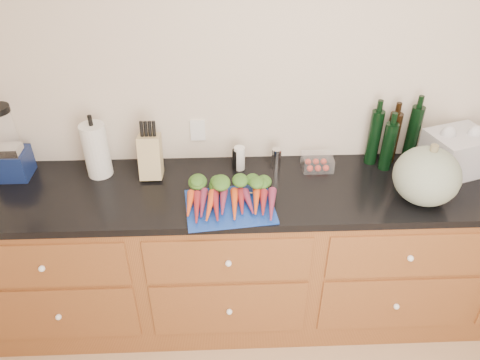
{
  "coord_description": "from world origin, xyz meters",
  "views": [
    {
      "loc": [
        -0.46,
        -0.65,
        2.36
      ],
      "look_at": [
        -0.38,
        1.2,
        1.06
      ],
      "focal_mm": 35.0,
      "sensor_mm": 36.0,
      "label": 1
    }
  ],
  "objects_px": {
    "paper_towel": "(96,150)",
    "squash": "(427,176)",
    "carrots": "(230,196)",
    "knife_block": "(150,157)",
    "cutting_board": "(230,206)",
    "tomato_box": "(317,162)",
    "blender_appliance": "(8,147)"
  },
  "relations": [
    {
      "from": "paper_towel",
      "to": "squash",
      "type": "bearing_deg",
      "value": -10.18
    },
    {
      "from": "carrots",
      "to": "knife_block",
      "type": "bearing_deg",
      "value": 147.7
    },
    {
      "from": "cutting_board",
      "to": "squash",
      "type": "relative_size",
      "value": 1.33
    },
    {
      "from": "tomato_box",
      "to": "knife_block",
      "type": "bearing_deg",
      "value": -178.08
    },
    {
      "from": "cutting_board",
      "to": "carrots",
      "type": "relative_size",
      "value": 0.99
    },
    {
      "from": "cutting_board",
      "to": "knife_block",
      "type": "relative_size",
      "value": 1.85
    },
    {
      "from": "carrots",
      "to": "tomato_box",
      "type": "relative_size",
      "value": 2.64
    },
    {
      "from": "squash",
      "to": "blender_appliance",
      "type": "relative_size",
      "value": 0.78
    },
    {
      "from": "tomato_box",
      "to": "carrots",
      "type": "bearing_deg",
      "value": -149.22
    },
    {
      "from": "paper_towel",
      "to": "tomato_box",
      "type": "height_order",
      "value": "paper_towel"
    },
    {
      "from": "blender_appliance",
      "to": "squash",
      "type": "bearing_deg",
      "value": -7.99
    },
    {
      "from": "cutting_board",
      "to": "blender_appliance",
      "type": "distance_m",
      "value": 1.19
    },
    {
      "from": "carrots",
      "to": "squash",
      "type": "bearing_deg",
      "value": -0.98
    },
    {
      "from": "carrots",
      "to": "paper_towel",
      "type": "relative_size",
      "value": 1.45
    },
    {
      "from": "paper_towel",
      "to": "knife_block",
      "type": "xyz_separation_m",
      "value": [
        0.28,
        -0.02,
        -0.03
      ]
    },
    {
      "from": "blender_appliance",
      "to": "knife_block",
      "type": "bearing_deg",
      "value": -1.41
    },
    {
      "from": "blender_appliance",
      "to": "tomato_box",
      "type": "distance_m",
      "value": 1.62
    },
    {
      "from": "carrots",
      "to": "knife_block",
      "type": "xyz_separation_m",
      "value": [
        -0.41,
        0.26,
        0.08
      ]
    },
    {
      "from": "blender_appliance",
      "to": "tomato_box",
      "type": "bearing_deg",
      "value": 0.43
    },
    {
      "from": "cutting_board",
      "to": "squash",
      "type": "bearing_deg",
      "value": 1.51
    },
    {
      "from": "carrots",
      "to": "tomato_box",
      "type": "height_order",
      "value": "tomato_box"
    },
    {
      "from": "knife_block",
      "to": "tomato_box",
      "type": "distance_m",
      "value": 0.9
    },
    {
      "from": "carrots",
      "to": "blender_appliance",
      "type": "distance_m",
      "value": 1.18
    },
    {
      "from": "squash",
      "to": "knife_block",
      "type": "xyz_separation_m",
      "value": [
        -1.36,
        0.27,
        -0.03
      ]
    },
    {
      "from": "carrots",
      "to": "paper_towel",
      "type": "xyz_separation_m",
      "value": [
        -0.69,
        0.28,
        0.11
      ]
    },
    {
      "from": "squash",
      "to": "tomato_box",
      "type": "xyz_separation_m",
      "value": [
        -0.47,
        0.3,
        -0.11
      ]
    },
    {
      "from": "cutting_board",
      "to": "blender_appliance",
      "type": "height_order",
      "value": "blender_appliance"
    },
    {
      "from": "carrots",
      "to": "tomato_box",
      "type": "distance_m",
      "value": 0.56
    },
    {
      "from": "carrots",
      "to": "knife_block",
      "type": "distance_m",
      "value": 0.49
    },
    {
      "from": "squash",
      "to": "tomato_box",
      "type": "relative_size",
      "value": 1.95
    },
    {
      "from": "knife_block",
      "to": "cutting_board",
      "type": "bearing_deg",
      "value": -36.26
    },
    {
      "from": "cutting_board",
      "to": "knife_block",
      "type": "xyz_separation_m",
      "value": [
        -0.41,
        0.3,
        0.11
      ]
    }
  ]
}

